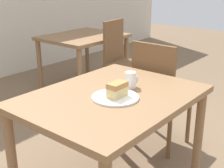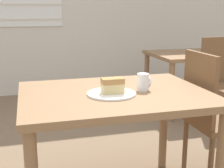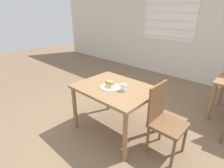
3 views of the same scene
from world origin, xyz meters
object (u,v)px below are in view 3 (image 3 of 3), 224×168
at_px(plate, 110,87).
at_px(dining_table_near, 115,93).
at_px(coffee_mug, 124,87).
at_px(cake_slice, 110,84).
at_px(chair_near_window, 164,118).

bearing_deg(plate, dining_table_near, 57.35).
height_order(dining_table_near, plate, plate).
bearing_deg(coffee_mug, cake_slice, -165.75).
xyz_separation_m(chair_near_window, cake_slice, (-0.77, -0.17, 0.29)).
bearing_deg(plate, chair_near_window, 11.36).
bearing_deg(dining_table_near, coffee_mug, -4.80).
xyz_separation_m(plate, coffee_mug, (0.21, 0.04, 0.05)).
height_order(plate, coffee_mug, coffee_mug).
distance_m(dining_table_near, plate, 0.12).
bearing_deg(cake_slice, chair_near_window, 12.18).
bearing_deg(plate, coffee_mug, 11.21).
height_order(cake_slice, coffee_mug, coffee_mug).
distance_m(chair_near_window, cake_slice, 0.84).
xyz_separation_m(chair_near_window, plate, (-0.77, -0.16, 0.24)).
height_order(chair_near_window, cake_slice, chair_near_window).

